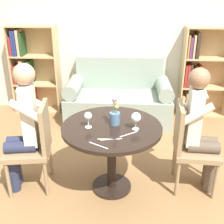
% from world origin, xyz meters
% --- Properties ---
extents(ground_plane, '(16.00, 16.00, 0.00)m').
position_xyz_m(ground_plane, '(0.00, 0.00, 0.00)').
color(ground_plane, olive).
extents(back_wall, '(5.20, 0.05, 2.70)m').
position_xyz_m(back_wall, '(0.00, 2.13, 1.35)').
color(back_wall, beige).
rests_on(back_wall, ground_plane).
extents(round_table, '(0.95, 0.95, 0.71)m').
position_xyz_m(round_table, '(0.00, 0.00, 0.57)').
color(round_table, black).
rests_on(round_table, ground_plane).
extents(couch, '(1.57, 0.80, 0.92)m').
position_xyz_m(couch, '(0.00, 1.70, 0.31)').
color(couch, gray).
rests_on(couch, ground_plane).
extents(bookshelf_left, '(0.75, 0.28, 1.38)m').
position_xyz_m(bookshelf_left, '(-1.44, 1.97, 0.65)').
color(bookshelf_left, tan).
rests_on(bookshelf_left, ground_plane).
extents(bookshelf_right, '(0.75, 0.28, 1.38)m').
position_xyz_m(bookshelf_right, '(1.25, 1.97, 0.67)').
color(bookshelf_right, tan).
rests_on(bookshelf_right, ground_plane).
extents(chair_left, '(0.48, 0.48, 0.90)m').
position_xyz_m(chair_left, '(-0.76, -0.00, 0.49)').
color(chair_left, '#937A56').
rests_on(chair_left, ground_plane).
extents(chair_right, '(0.44, 0.44, 0.90)m').
position_xyz_m(chair_right, '(0.76, 0.09, 0.49)').
color(chair_right, '#937A56').
rests_on(chair_right, ground_plane).
extents(person_left, '(0.45, 0.38, 1.30)m').
position_xyz_m(person_left, '(-0.84, -0.02, 0.68)').
color(person_left, '#282D47').
rests_on(person_left, ground_plane).
extents(person_right, '(0.43, 0.36, 1.26)m').
position_xyz_m(person_right, '(0.85, 0.08, 0.66)').
color(person_right, brown).
rests_on(person_right, ground_plane).
extents(wine_glass_left, '(0.07, 0.07, 0.15)m').
position_xyz_m(wine_glass_left, '(-0.21, -0.04, 0.82)').
color(wine_glass_left, white).
rests_on(wine_glass_left, round_table).
extents(wine_glass_right, '(0.09, 0.09, 0.17)m').
position_xyz_m(wine_glass_right, '(0.22, -0.05, 0.83)').
color(wine_glass_right, white).
rests_on(wine_glass_right, round_table).
extents(flower_vase, '(0.10, 0.10, 0.27)m').
position_xyz_m(flower_vase, '(0.03, 0.04, 0.80)').
color(flower_vase, slate).
rests_on(flower_vase, round_table).
extents(knife_left_setting, '(0.19, 0.02, 0.00)m').
position_xyz_m(knife_left_setting, '(-0.01, -0.25, 0.71)').
color(knife_left_setting, silver).
rests_on(knife_left_setting, round_table).
extents(fork_left_setting, '(0.19, 0.05, 0.00)m').
position_xyz_m(fork_left_setting, '(0.01, -0.26, 0.71)').
color(fork_left_setting, silver).
rests_on(fork_left_setting, round_table).
extents(knife_right_setting, '(0.17, 0.11, 0.00)m').
position_xyz_m(knife_right_setting, '(-0.09, -0.36, 0.71)').
color(knife_right_setting, silver).
rests_on(knife_right_setting, round_table).
extents(fork_right_setting, '(0.16, 0.12, 0.00)m').
position_xyz_m(fork_right_setting, '(0.16, -0.16, 0.71)').
color(fork_right_setting, silver).
rests_on(fork_right_setting, round_table).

